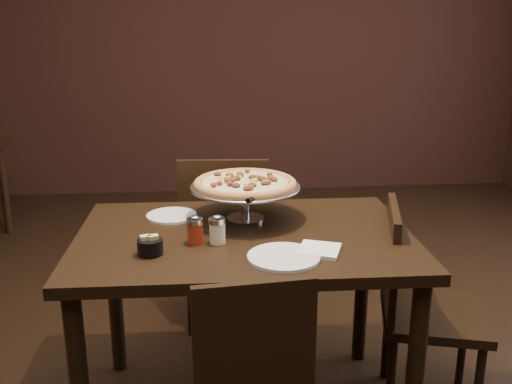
{
  "coord_description": "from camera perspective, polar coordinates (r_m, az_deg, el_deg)",
  "views": [
    {
      "loc": [
        -0.09,
        -1.99,
        1.6
      ],
      "look_at": [
        0.1,
        0.14,
        0.97
      ],
      "focal_mm": 40.0,
      "sensor_mm": 36.0,
      "label": 1
    }
  ],
  "objects": [
    {
      "name": "chair_side",
      "position": [
        2.51,
        15.8,
        -10.45
      ],
      "size": [
        0.51,
        0.51,
        0.89
      ],
      "rotation": [
        0.0,
        0.0,
        1.31
      ],
      "color": "black",
      "rests_on": "ground"
    },
    {
      "name": "plate_left",
      "position": [
        2.44,
        -8.44,
        -2.34
      ],
      "size": [
        0.21,
        0.21,
        0.01
      ],
      "primitive_type": "cylinder",
      "color": "white",
      "rests_on": "dining_table"
    },
    {
      "name": "chair_far",
      "position": [
        3.03,
        -3.13,
        -4.3
      ],
      "size": [
        0.48,
        0.48,
        0.96
      ],
      "rotation": [
        0.0,
        0.0,
        3.07
      ],
      "color": "black",
      "rests_on": "ground"
    },
    {
      "name": "napkin_stack",
      "position": [
        2.06,
        6.35,
        -5.79
      ],
      "size": [
        0.18,
        0.18,
        0.02
      ],
      "primitive_type": "cube",
      "rotation": [
        0.0,
        0.0,
        -0.37
      ],
      "color": "white",
      "rests_on": "dining_table"
    },
    {
      "name": "plate_near",
      "position": [
        2.0,
        2.79,
        -6.52
      ],
      "size": [
        0.26,
        0.26,
        0.01
      ],
      "primitive_type": "cylinder",
      "color": "white",
      "rests_on": "dining_table"
    },
    {
      "name": "serving_spatula",
      "position": [
        2.17,
        0.01,
        -0.57
      ],
      "size": [
        0.17,
        0.17,
        0.03
      ],
      "rotation": [
        0.0,
        0.0,
        -0.56
      ],
      "color": "#ACADB3",
      "rests_on": "pizza_stand"
    },
    {
      "name": "packet_caddy",
      "position": [
        2.06,
        -10.55,
        -5.34
      ],
      "size": [
        0.09,
        0.09,
        0.07
      ],
      "rotation": [
        0.0,
        0.0,
        0.36
      ],
      "color": "black",
      "rests_on": "dining_table"
    },
    {
      "name": "dining_table",
      "position": [
        2.27,
        -1.15,
        -6.7
      ],
      "size": [
        1.31,
        0.89,
        0.81
      ],
      "rotation": [
        0.0,
        0.0,
        -0.01
      ],
      "color": "black",
      "rests_on": "ground"
    },
    {
      "name": "pizza_stand",
      "position": [
        2.34,
        -1.1,
        0.79
      ],
      "size": [
        0.46,
        0.46,
        0.19
      ],
      "color": "#ACADB3",
      "rests_on": "dining_table"
    },
    {
      "name": "parmesan_shaker",
      "position": [
        2.12,
        -3.89,
        -3.79
      ],
      "size": [
        0.06,
        0.06,
        0.11
      ],
      "color": "#F8F6C1",
      "rests_on": "dining_table"
    },
    {
      "name": "room",
      "position": [
        2.03,
        -0.8,
        10.91
      ],
      "size": [
        6.04,
        7.04,
        2.84
      ],
      "color": "black",
      "rests_on": "ground"
    },
    {
      "name": "pepper_flake_shaker",
      "position": [
        2.13,
        -6.11,
        -3.82
      ],
      "size": [
        0.06,
        0.06,
        0.11
      ],
      "color": "maroon",
      "rests_on": "dining_table"
    }
  ]
}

